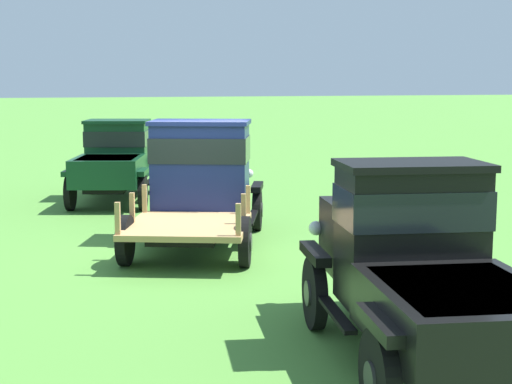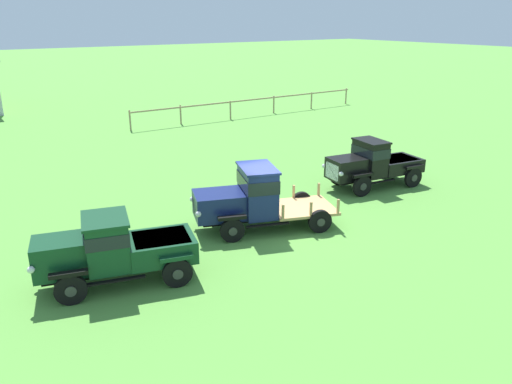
# 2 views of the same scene
# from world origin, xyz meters

# --- Properties ---
(ground_plane) EXTENTS (240.00, 240.00, 0.00)m
(ground_plane) POSITION_xyz_m (0.00, 0.00, 0.00)
(ground_plane) COLOR #518E38
(vintage_truck_foreground_near) EXTENTS (4.79, 2.87, 2.06)m
(vintage_truck_foreground_near) POSITION_xyz_m (-6.29, -0.74, 1.09)
(vintage_truck_foreground_near) COLOR black
(vintage_truck_foreground_near) RESTS_ON ground
(vintage_truck_second_in_line) EXTENTS (5.54, 3.51, 2.33)m
(vintage_truck_second_in_line) POSITION_xyz_m (-0.83, 0.35, 1.19)
(vintage_truck_second_in_line) COLOR black
(vintage_truck_second_in_line) RESTS_ON ground
(vintage_truck_midrow_center) EXTENTS (4.84, 2.49, 2.20)m
(vintage_truck_midrow_center) POSITION_xyz_m (6.35, 1.21, 1.10)
(vintage_truck_midrow_center) COLOR black
(vintage_truck_midrow_center) RESTS_ON ground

